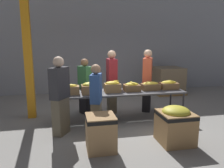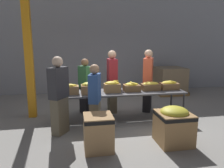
{
  "view_description": "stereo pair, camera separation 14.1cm",
  "coord_description": "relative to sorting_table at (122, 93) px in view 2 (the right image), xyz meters",
  "views": [
    {
      "loc": [
        -1.33,
        -5.25,
        1.99
      ],
      "look_at": [
        -0.2,
        0.29,
        0.9
      ],
      "focal_mm": 35.0,
      "sensor_mm": 36.0,
      "label": 1
    },
    {
      "loc": [
        -1.2,
        -5.28,
        1.99
      ],
      "look_at": [
        -0.2,
        0.29,
        0.9
      ],
      "focal_mm": 35.0,
      "sensor_mm": 36.0,
      "label": 2
    }
  ],
  "objects": [
    {
      "name": "ground_plane",
      "position": [
        0.0,
        0.0,
        -0.71
      ],
      "size": [
        30.0,
        30.0,
        0.0
      ],
      "primitive_type": "plane",
      "color": "gray"
    },
    {
      "name": "wall_back",
      "position": [
        0.0,
        3.42,
        1.29
      ],
      "size": [
        16.0,
        0.08,
        4.0
      ],
      "color": "#9399A3",
      "rests_on": "ground_plane"
    },
    {
      "name": "sorting_table",
      "position": [
        0.0,
        0.0,
        0.0
      ],
      "size": [
        3.18,
        0.82,
        0.75
      ],
      "color": "#4C4C51",
      "rests_on": "ground_plane"
    },
    {
      "name": "banana_box_0",
      "position": [
        -1.31,
        -0.07,
        0.17
      ],
      "size": [
        0.47,
        0.26,
        0.27
      ],
      "color": "#A37A4C",
      "rests_on": "sorting_table"
    },
    {
      "name": "banana_box_1",
      "position": [
        -0.8,
        -0.1,
        0.19
      ],
      "size": [
        0.45,
        0.35,
        0.29
      ],
      "color": "olive",
      "rests_on": "sorting_table"
    },
    {
      "name": "banana_box_2",
      "position": [
        -0.25,
        -0.03,
        0.19
      ],
      "size": [
        0.4,
        0.27,
        0.29
      ],
      "color": "#A37A4C",
      "rests_on": "sorting_table"
    },
    {
      "name": "banana_box_3",
      "position": [
        0.26,
        -0.0,
        0.16
      ],
      "size": [
        0.4,
        0.33,
        0.25
      ],
      "color": "olive",
      "rests_on": "sorting_table"
    },
    {
      "name": "banana_box_4",
      "position": [
        0.77,
        0.02,
        0.15
      ],
      "size": [
        0.47,
        0.31,
        0.23
      ],
      "color": "olive",
      "rests_on": "sorting_table"
    },
    {
      "name": "banana_box_5",
      "position": [
        1.3,
        0.04,
        0.16
      ],
      "size": [
        0.47,
        0.31,
        0.24
      ],
      "color": "olive",
      "rests_on": "sorting_table"
    },
    {
      "name": "volunteer_0",
      "position": [
        -0.76,
        -0.78,
        0.05
      ],
      "size": [
        0.31,
        0.45,
        1.53
      ],
      "rotation": [
        0.0,
        0.0,
        1.29
      ],
      "color": "#6B604C",
      "rests_on": "ground_plane"
    },
    {
      "name": "volunteer_1",
      "position": [
        -0.88,
        0.68,
        0.06
      ],
      "size": [
        0.39,
        0.46,
        1.55
      ],
      "rotation": [
        0.0,
        0.0,
        -1.03
      ],
      "color": "black",
      "rests_on": "ground_plane"
    },
    {
      "name": "volunteer_2",
      "position": [
        0.9,
        0.61,
        0.18
      ],
      "size": [
        0.42,
        0.53,
        1.78
      ],
      "rotation": [
        0.0,
        0.0,
        -2.01
      ],
      "color": "black",
      "rests_on": "ground_plane"
    },
    {
      "name": "volunteer_3",
      "position": [
        -1.52,
        -0.61,
        0.13
      ],
      "size": [
        0.44,
        0.51,
        1.7
      ],
      "rotation": [
        0.0,
        0.0,
        1.01
      ],
      "color": "#6B604C",
      "rests_on": "ground_plane"
    },
    {
      "name": "volunteer_4",
      "position": [
        -0.12,
        0.71,
        0.17
      ],
      "size": [
        0.24,
        0.47,
        1.76
      ],
      "rotation": [
        0.0,
        0.0,
        -1.57
      ],
      "color": "#6B604C",
      "rests_on": "ground_plane"
    },
    {
      "name": "donation_bin_0",
      "position": [
        -0.78,
        -1.5,
        -0.35
      ],
      "size": [
        0.53,
        0.53,
        0.67
      ],
      "color": "tan",
      "rests_on": "ground_plane"
    },
    {
      "name": "donation_bin_1",
      "position": [
        0.71,
        -1.5,
        -0.31
      ],
      "size": [
        0.64,
        0.64,
        0.76
      ],
      "color": "#A37A4C",
      "rests_on": "ground_plane"
    },
    {
      "name": "support_pillar",
      "position": [
        -2.31,
        0.66,
        1.29
      ],
      "size": [
        0.19,
        0.19,
        4.0
      ],
      "color": "orange",
      "rests_on": "ground_plane"
    },
    {
      "name": "pallet_stack_0",
      "position": [
        2.5,
        2.57,
        -0.21
      ],
      "size": [
        1.13,
        1.13,
        1.02
      ],
      "color": "olive",
      "rests_on": "ground_plane"
    }
  ]
}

